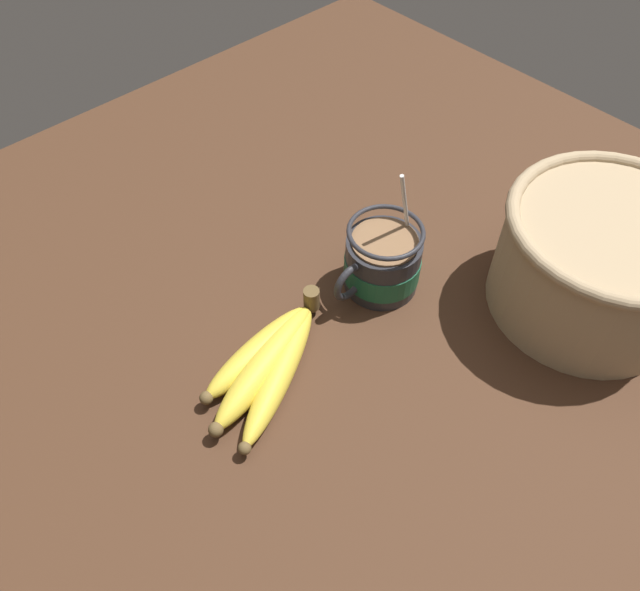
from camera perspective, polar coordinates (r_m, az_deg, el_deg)
table at (r=82.87cm, az=3.07°, el=0.60°), size 116.15×116.15×2.96cm
coffee_mug at (r=78.78cm, az=5.68°, el=3.03°), size 14.22×9.68×17.03cm
banana_bunch at (r=72.14cm, az=-4.81°, el=-6.15°), size 20.87×12.48×4.14cm
woven_basket at (r=80.86cm, az=24.24°, el=2.95°), size 24.89×24.89×14.50cm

